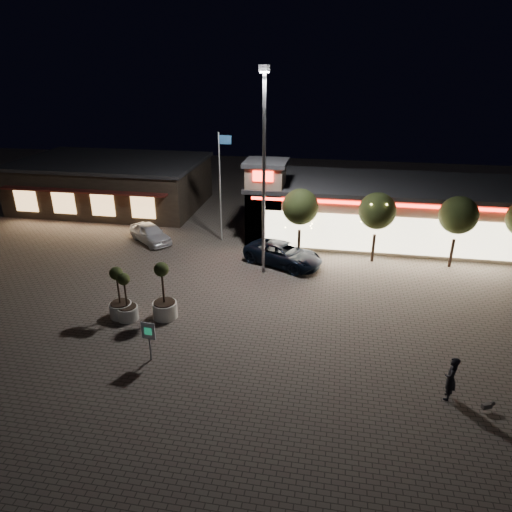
% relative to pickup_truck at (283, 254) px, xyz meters
% --- Properties ---
extents(ground, '(90.00, 90.00, 0.00)m').
position_rel_pickup_truck_xyz_m(ground, '(-3.11, -9.44, -0.74)').
color(ground, '#60574E').
rests_on(ground, ground).
extents(retail_building, '(20.40, 8.40, 6.10)m').
position_rel_pickup_truck_xyz_m(retail_building, '(6.40, 6.38, 1.47)').
color(retail_building, gray).
rests_on(retail_building, ground).
extents(restaurant_building, '(16.40, 11.00, 4.30)m').
position_rel_pickup_truck_xyz_m(restaurant_building, '(-17.11, 10.54, 1.42)').
color(restaurant_building, '#382D23').
rests_on(restaurant_building, ground).
extents(floodlight_pole, '(0.60, 0.40, 12.38)m').
position_rel_pickup_truck_xyz_m(floodlight_pole, '(-1.11, -1.44, 6.28)').
color(floodlight_pole, gray).
rests_on(floodlight_pole, ground).
extents(flagpole, '(0.95, 0.10, 8.00)m').
position_rel_pickup_truck_xyz_m(flagpole, '(-5.01, 3.56, 4.01)').
color(flagpole, white).
rests_on(flagpole, ground).
extents(string_tree_a, '(2.42, 2.42, 4.79)m').
position_rel_pickup_truck_xyz_m(string_tree_a, '(0.89, 1.56, 2.82)').
color(string_tree_a, '#332319').
rests_on(string_tree_a, ground).
extents(string_tree_b, '(2.42, 2.42, 4.79)m').
position_rel_pickup_truck_xyz_m(string_tree_b, '(5.89, 1.56, 2.82)').
color(string_tree_b, '#332319').
rests_on(string_tree_b, ground).
extents(string_tree_c, '(2.42, 2.42, 4.79)m').
position_rel_pickup_truck_xyz_m(string_tree_c, '(10.89, 1.56, 2.82)').
color(string_tree_c, '#332319').
rests_on(string_tree_c, ground).
extents(pickup_truck, '(5.85, 4.43, 1.48)m').
position_rel_pickup_truck_xyz_m(pickup_truck, '(0.00, 0.00, 0.00)').
color(pickup_truck, black).
rests_on(pickup_truck, ground).
extents(white_sedan, '(4.25, 3.89, 1.41)m').
position_rel_pickup_truck_xyz_m(white_sedan, '(-10.26, 2.27, -0.03)').
color(white_sedan, silver).
rests_on(white_sedan, ground).
extents(pedestrian, '(0.65, 0.81, 1.92)m').
position_rel_pickup_truck_xyz_m(pedestrian, '(8.16, -11.87, 0.22)').
color(pedestrian, black).
rests_on(pedestrian, ground).
extents(dog, '(0.53, 0.34, 0.29)m').
position_rel_pickup_truck_xyz_m(dog, '(9.57, -12.39, -0.45)').
color(dog, '#59514C').
rests_on(dog, ground).
extents(planter_left, '(1.09, 1.09, 2.67)m').
position_rel_pickup_truck_xyz_m(planter_left, '(-7.19, -8.40, 0.09)').
color(planter_left, white).
rests_on(planter_left, ground).
extents(planter_mid, '(1.18, 1.18, 2.89)m').
position_rel_pickup_truck_xyz_m(planter_mid, '(-7.66, -8.21, 0.16)').
color(planter_mid, white).
rests_on(planter_mid, ground).
extents(planter_right, '(1.30, 1.30, 3.18)m').
position_rel_pickup_truck_xyz_m(planter_right, '(-5.33, -7.87, 0.25)').
color(planter_right, white).
rests_on(planter_right, ground).
extents(valet_sign, '(0.65, 0.11, 1.96)m').
position_rel_pickup_truck_xyz_m(valet_sign, '(-4.64, -11.56, 0.63)').
color(valet_sign, gray).
rests_on(valet_sign, ground).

